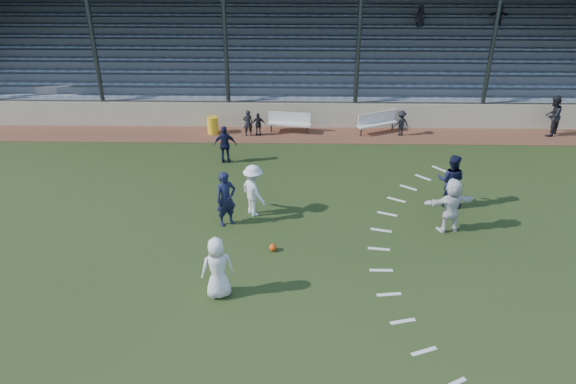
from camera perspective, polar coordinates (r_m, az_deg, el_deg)
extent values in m
plane|color=#233315|center=(17.03, -0.16, -7.86)|extent=(90.00, 90.00, 0.00)
cube|color=brown|center=(26.24, 0.33, 5.82)|extent=(34.00, 2.00, 0.02)
cube|color=#C1B494|center=(27.00, 0.37, 7.83)|extent=(34.00, 0.18, 1.20)
cube|color=silver|center=(26.29, 0.12, 6.89)|extent=(2.04, 0.67, 0.06)
cube|color=silver|center=(26.40, 0.13, 7.57)|extent=(1.99, 0.33, 0.54)
cylinder|color=#32363A|center=(26.50, -1.71, 6.53)|extent=(0.06, 0.06, 0.40)
cylinder|color=#32363A|center=(26.27, 1.97, 6.32)|extent=(0.06, 0.06, 0.40)
cube|color=silver|center=(26.62, 9.05, 6.82)|extent=(1.98, 1.20, 0.06)
cube|color=silver|center=(26.74, 9.03, 7.49)|extent=(1.84, 0.89, 0.54)
cylinder|color=#32363A|center=(26.29, 7.43, 6.11)|extent=(0.06, 0.06, 0.40)
cylinder|color=#32363A|center=(27.15, 10.55, 6.60)|extent=(0.06, 0.06, 0.40)
cylinder|color=yellow|center=(26.49, -7.66, 6.74)|extent=(0.50, 0.50, 0.80)
sphere|color=#E2430D|center=(17.79, -1.55, -5.66)|extent=(0.24, 0.24, 0.24)
imported|color=silver|center=(15.64, -7.18, -7.66)|extent=(1.04, 0.83, 1.85)
imported|color=black|center=(18.83, -6.31, -0.71)|extent=(0.84, 0.77, 1.94)
imported|color=black|center=(20.69, 16.22, 1.11)|extent=(1.16, 1.03, 1.97)
imported|color=silver|center=(19.35, -3.53, 0.16)|extent=(1.29, 1.39, 1.88)
imported|color=black|center=(23.36, -6.40, 4.80)|extent=(0.96, 0.45, 1.60)
imported|color=silver|center=(19.15, 16.25, -1.31)|extent=(1.85, 0.94, 1.91)
imported|color=black|center=(28.56, 25.29, 7.01)|extent=(1.15, 1.16, 1.89)
imported|color=black|center=(26.00, -4.10, 7.01)|extent=(0.50, 0.38, 1.24)
imported|color=black|center=(26.00, -3.02, 6.87)|extent=(0.66, 0.32, 1.08)
imported|color=black|center=(26.49, 11.40, 6.89)|extent=(0.88, 0.71, 1.20)
cube|color=slate|center=(27.52, 0.38, 8.23)|extent=(34.00, 0.80, 1.20)
cube|color=gray|center=(27.40, 0.39, 9.58)|extent=(33.00, 0.28, 0.10)
cube|color=slate|center=(28.20, 0.41, 9.17)|extent=(34.00, 0.80, 1.60)
cube|color=gray|center=(28.03, 0.41, 10.88)|extent=(33.00, 0.28, 0.10)
cube|color=slate|center=(28.90, 0.43, 10.06)|extent=(34.00, 0.80, 2.00)
cube|color=gray|center=(28.68, 0.44, 12.12)|extent=(33.00, 0.28, 0.10)
cube|color=slate|center=(29.60, 0.45, 10.92)|extent=(34.00, 0.80, 2.40)
cube|color=gray|center=(29.35, 0.46, 13.30)|extent=(33.00, 0.28, 0.10)
cube|color=slate|center=(30.31, 0.47, 11.73)|extent=(34.00, 0.80, 2.80)
cube|color=gray|center=(30.02, 0.48, 14.44)|extent=(33.00, 0.28, 0.10)
cube|color=slate|center=(31.02, 0.49, 12.50)|extent=(34.00, 0.80, 3.20)
cube|color=gray|center=(30.71, 0.50, 15.52)|extent=(33.00, 0.28, 0.10)
cube|color=slate|center=(31.74, 0.51, 13.25)|extent=(34.00, 0.80, 3.60)
cube|color=gray|center=(31.40, 0.52, 16.55)|extent=(33.00, 0.28, 0.10)
cube|color=slate|center=(32.46, 0.52, 13.95)|extent=(34.00, 0.80, 4.00)
cube|color=gray|center=(32.11, 0.54, 17.54)|extent=(33.00, 0.28, 0.10)
cube|color=slate|center=(33.19, 0.54, 14.63)|extent=(34.00, 0.80, 4.40)
cube|color=gray|center=(32.82, 0.56, 18.49)|extent=(33.00, 0.28, 0.10)
cube|color=slate|center=(33.55, 0.56, 16.53)|extent=(34.00, 0.40, 6.40)
cylinder|color=#32363A|center=(27.89, -18.93, 12.72)|extent=(0.20, 0.20, 6.50)
cylinder|color=#32363A|center=(26.49, -6.29, 13.28)|extent=(0.20, 0.20, 6.50)
cylinder|color=#32363A|center=(26.42, 7.08, 13.19)|extent=(0.20, 0.20, 6.50)
cylinder|color=#32363A|center=(27.69, 19.83, 12.47)|extent=(0.20, 0.20, 6.50)
cylinder|color=#32363A|center=(26.78, 0.37, 9.13)|extent=(34.00, 0.05, 0.05)
imported|color=black|center=(31.90, 13.32, 16.99)|extent=(0.65, 0.53, 1.15)
imported|color=black|center=(32.97, 20.64, 16.40)|extent=(1.16, 0.51, 1.20)
cube|color=silver|center=(23.78, 15.13, 2.28)|extent=(0.54, 0.61, 0.01)
cube|color=silver|center=(22.90, 13.55, 1.45)|extent=(0.59, 0.56, 0.01)
cube|color=silver|center=(21.98, 12.14, 0.44)|extent=(0.64, 0.51, 0.01)
cube|color=silver|center=(21.04, 10.96, -0.78)|extent=(0.67, 0.44, 0.01)
cube|color=silver|center=(20.07, 10.04, -2.20)|extent=(0.70, 0.37, 0.01)
cube|color=silver|center=(19.10, 9.44, -3.85)|extent=(0.71, 0.29, 0.01)
cube|color=silver|center=(18.14, 9.23, -5.73)|extent=(0.71, 0.21, 0.01)
cube|color=silver|center=(17.21, 9.46, -7.85)|extent=(0.70, 0.12, 0.01)
cube|color=silver|center=(16.33, 10.22, -10.20)|extent=(0.71, 0.21, 0.01)
cube|color=silver|center=(15.52, 11.59, -12.75)|extent=(0.71, 0.29, 0.01)
cube|color=silver|center=(14.81, 13.66, -15.44)|extent=(0.70, 0.37, 0.01)
cube|color=silver|center=(14.22, 16.49, -18.19)|extent=(0.67, 0.44, 0.01)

